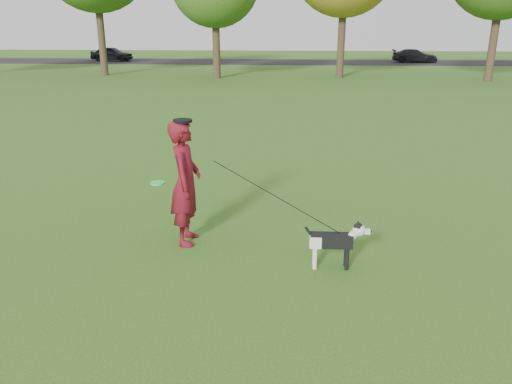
# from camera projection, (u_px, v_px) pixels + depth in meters

# --- Properties ---
(ground) EXTENTS (120.00, 120.00, 0.00)m
(ground) POSITION_uv_depth(u_px,v_px,m) (244.00, 244.00, 8.15)
(ground) COLOR #285116
(ground) RESTS_ON ground
(road) EXTENTS (120.00, 7.00, 0.02)m
(road) POSITION_uv_depth(u_px,v_px,m) (282.00, 62.00, 45.94)
(road) COLOR black
(road) RESTS_ON ground
(man) EXTENTS (0.51, 0.76, 2.02)m
(man) POSITION_uv_depth(u_px,v_px,m) (185.00, 183.00, 7.93)
(man) COLOR maroon
(man) RESTS_ON ground
(dog) EXTENTS (0.97, 0.19, 0.74)m
(dog) POSITION_uv_depth(u_px,v_px,m) (337.00, 239.00, 7.23)
(dog) COLOR black
(dog) RESTS_ON ground
(car_left) EXTENTS (3.98, 1.92, 1.31)m
(car_left) POSITION_uv_depth(u_px,v_px,m) (112.00, 54.00, 46.70)
(car_left) COLOR black
(car_left) RESTS_ON road
(car_right) EXTENTS (4.15, 2.02, 1.16)m
(car_right) POSITION_uv_depth(u_px,v_px,m) (415.00, 56.00, 45.01)
(car_right) COLOR black
(car_right) RESTS_ON road
(man_held_items) EXTENTS (3.01, 0.92, 1.54)m
(man_held_items) POSITION_uv_depth(u_px,v_px,m) (277.00, 197.00, 7.46)
(man_held_items) COLOR #1EED40
(man_held_items) RESTS_ON ground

